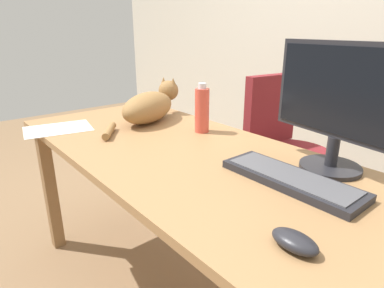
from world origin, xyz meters
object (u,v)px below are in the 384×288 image
Objects in this scene: monitor at (340,103)px; cat at (150,105)px; water_bottle at (202,110)px; keyboard at (291,179)px; office_chair at (283,170)px; computer_mouse at (295,241)px.

cat is at bearing -171.96° from monitor.
monitor is at bearing 4.81° from water_bottle.
office_chair is at bearing 125.06° from keyboard.
cat is (-0.39, -0.64, 0.41)m from office_chair.
water_bottle is at bearing -97.95° from office_chair.
keyboard is 0.88m from cat.
office_chair is at bearing 125.24° from computer_mouse.
keyboard is 4.00× the size of computer_mouse.
computer_mouse is at bearing -54.76° from office_chair.
keyboard is 0.60m from water_bottle.
office_chair is 0.92m from monitor.
monitor is 0.29m from keyboard.
water_bottle is at bearing 151.98° from computer_mouse.
office_chair reaches higher than computer_mouse.
computer_mouse is (0.68, -0.97, 0.35)m from office_chair.
monitor is at bearing 110.10° from computer_mouse.
cat is at bearing 162.95° from computer_mouse.
computer_mouse is at bearing -69.90° from monitor.
water_bottle reaches higher than computer_mouse.
water_bottle is at bearing 166.24° from keyboard.
cat is 5.15× the size of computer_mouse.
monitor is (0.52, -0.51, 0.56)m from office_chair.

